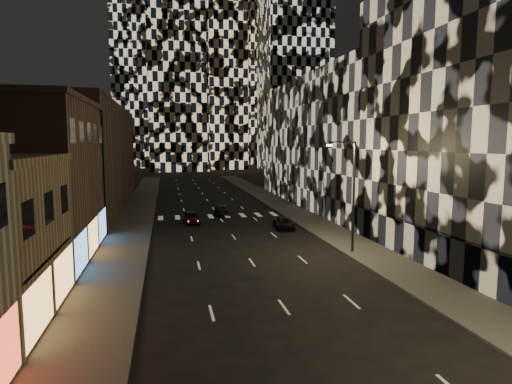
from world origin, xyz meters
name	(u,v)px	position (x,y,z in m)	size (l,w,h in m)	color
sidewalk_left	(135,218)	(-10.00, 50.00, 0.07)	(4.00, 120.00, 0.15)	#47443F
sidewalk_right	(296,213)	(10.00, 50.00, 0.07)	(4.00, 120.00, 0.15)	#47443F
curb_left	(153,218)	(-7.90, 50.00, 0.07)	(0.20, 120.00, 0.15)	#4C4C47
curb_right	(280,213)	(7.90, 50.00, 0.07)	(0.20, 120.00, 0.15)	#4C4C47
retail_brown	(22,183)	(-17.00, 33.50, 6.00)	(10.00, 15.00, 12.00)	brown
retail_filler_left	(85,157)	(-17.00, 60.00, 7.00)	(10.00, 40.00, 14.00)	brown
midrise_base	(434,249)	(12.30, 24.50, 1.50)	(0.60, 25.00, 3.00)	#383838
midrise_filler_right	(348,143)	(20.00, 57.00, 9.00)	(16.00, 40.00, 18.00)	#232326
tower_right_mid	(294,14)	(35.00, 135.00, 50.00)	(20.00, 20.00, 100.00)	black
tower_left_back	(146,1)	(-12.00, 165.00, 60.00)	(24.00, 24.00, 120.00)	black
tower_center_low	(176,19)	(-2.00, 140.00, 47.50)	(18.00, 18.00, 95.00)	black
streetlight_far	(351,188)	(8.35, 30.00, 5.35)	(2.55, 0.25, 9.00)	black
car_dark_midlane	(192,217)	(-3.50, 45.78, 0.68)	(1.61, 4.00, 1.36)	black
car_dark_oncoming	(222,210)	(0.50, 50.99, 0.60)	(1.69, 4.16, 1.21)	black
car_dark_rightlane	(284,223)	(5.85, 40.85, 0.57)	(1.88, 4.07, 1.13)	black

